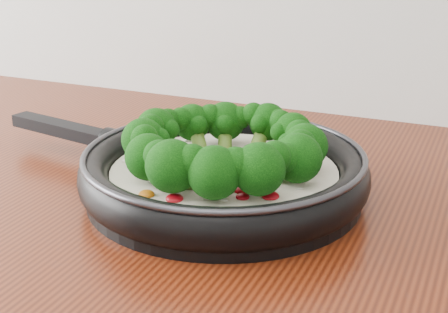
% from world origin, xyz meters
% --- Properties ---
extents(skillet, '(0.54, 0.39, 0.10)m').
position_xyz_m(skillet, '(-0.12, 1.10, 0.94)').
color(skillet, black).
rests_on(skillet, counter).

